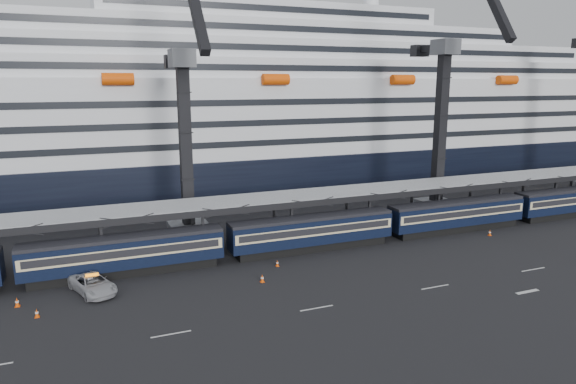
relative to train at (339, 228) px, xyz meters
name	(u,v)px	position (x,y,z in m)	size (l,w,h in m)	color
ground	(426,270)	(4.65, -10.00, -2.20)	(260.00, 260.00, 0.00)	black
lane_markings	(529,276)	(12.80, -15.23, -2.19)	(111.00, 4.27, 0.02)	beige
train	(339,228)	(0.00, 0.00, 0.00)	(133.05, 3.00, 4.05)	black
canopy	(358,192)	(4.65, 4.00, 3.05)	(130.00, 6.25, 5.53)	gray
cruise_ship	(263,117)	(3.57, 35.99, 10.14)	(214.09, 28.84, 34.00)	black
crane_dark_near	(186,140)	(-15.35, 8.59, 9.73)	(4.50, 17.75, 35.08)	#47494E
crane_dark_mid	(443,120)	(19.65, 7.59, 11.16)	(4.50, 18.24, 39.64)	#47494E
pickup_truck	(93,284)	(-26.49, -3.58, -1.40)	(2.66, 5.78, 1.61)	#A0A1A7
traffic_cone_a	(17,302)	(-32.49, -4.30, -1.79)	(0.41, 0.41, 0.83)	#F44E07
traffic_cone_b	(37,313)	(-30.82, -7.12, -1.83)	(0.37, 0.37, 0.74)	#F44E07
traffic_cone_c	(262,278)	(-11.68, -6.92, -1.81)	(0.40, 0.40, 0.79)	#F44E07
traffic_cone_d	(277,263)	(-8.85, -3.48, -1.86)	(0.34, 0.34, 0.68)	#F44E07
traffic_cone_e	(490,233)	(19.14, -3.21, -1.83)	(0.38, 0.38, 0.76)	#F44E07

